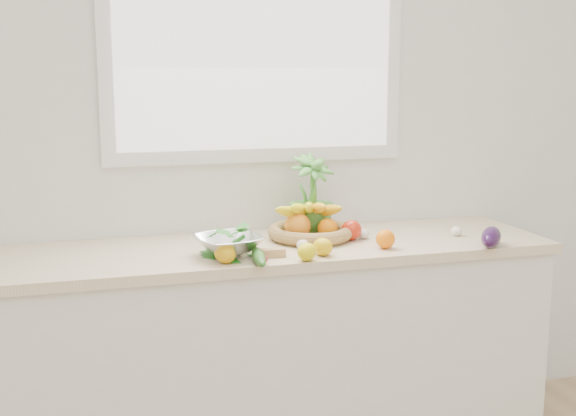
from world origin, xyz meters
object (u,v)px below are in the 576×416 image
object	(u,v)px
apple	(351,230)
colander_with_spinach	(228,240)
eggplant	(491,237)
fruit_basket	(310,227)
cucumber	(259,257)
potted_herb	(311,195)

from	to	relation	value
apple	colander_with_spinach	xyz separation A→B (m)	(-0.54, -0.13, 0.02)
eggplant	fruit_basket	world-z (taller)	fruit_basket
eggplant	colander_with_spinach	size ratio (longest dim) A/B	0.67
cucumber	potted_herb	distance (m)	0.52
potted_herb	fruit_basket	bearing A→B (deg)	-112.32
fruit_basket	colander_with_spinach	bearing A→B (deg)	-153.19
apple	colander_with_spinach	size ratio (longest dim) A/B	0.28
eggplant	colander_with_spinach	world-z (taller)	colander_with_spinach
apple	eggplant	world-z (taller)	apple
cucumber	eggplant	bearing A→B (deg)	-1.37
eggplant	fruit_basket	xyz separation A→B (m)	(-0.64, 0.33, 0.01)
cucumber	colander_with_spinach	xyz separation A→B (m)	(-0.09, 0.12, 0.04)
fruit_basket	colander_with_spinach	distance (m)	0.43
potted_herb	fruit_basket	world-z (taller)	potted_herb
apple	colander_with_spinach	distance (m)	0.56
potted_herb	cucumber	bearing A→B (deg)	-130.37
apple	fruit_basket	world-z (taller)	fruit_basket
eggplant	cucumber	size ratio (longest dim) A/B	0.81
eggplant	potted_herb	distance (m)	0.75
apple	cucumber	bearing A→B (deg)	-151.63
potted_herb	fruit_basket	distance (m)	0.14
apple	eggplant	bearing A→B (deg)	-28.79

